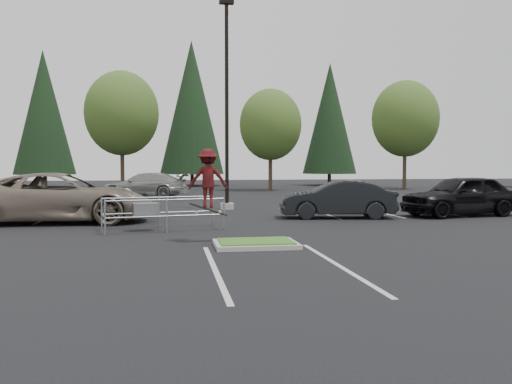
{
  "coord_description": "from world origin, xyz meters",
  "views": [
    {
      "loc": [
        -2.28,
        -14.26,
        2.22
      ],
      "look_at": [
        0.25,
        1.5,
        1.38
      ],
      "focal_mm": 38.0,
      "sensor_mm": 36.0,
      "label": 1
    }
  ],
  "objects": [
    {
      "name": "conif_c",
      "position": [
        14.0,
        39.5,
        6.85
      ],
      "size": [
        5.5,
        5.5,
        12.5
      ],
      "color": "#38281C",
      "rests_on": "ground"
    },
    {
      "name": "ground",
      "position": [
        0.0,
        0.0,
        0.0
      ],
      "size": [
        120.0,
        120.0,
        0.0
      ],
      "primitive_type": "plane",
      "color": "black",
      "rests_on": "ground"
    },
    {
      "name": "car_l_tan",
      "position": [
        -6.32,
        7.0,
        0.94
      ],
      "size": [
        6.88,
        3.34,
        1.88
      ],
      "primitive_type": "imported",
      "rotation": [
        0.0,
        0.0,
        1.54
      ],
      "color": "gray",
      "rests_on": "ground"
    },
    {
      "name": "car_far_silver",
      "position": [
        -3.83,
        22.0,
        0.81
      ],
      "size": [
        6.0,
        3.68,
        1.63
      ],
      "primitive_type": "imported",
      "rotation": [
        0.0,
        0.0,
        4.44
      ],
      "color": "#969792",
      "rests_on": "ground"
    },
    {
      "name": "cart_corral",
      "position": [
        -2.93,
        3.92,
        0.69
      ],
      "size": [
        4.09,
        2.12,
        1.11
      ],
      "rotation": [
        0.0,
        0.0,
        0.19
      ],
      "color": "gray",
      "rests_on": "ground"
    },
    {
      "name": "decid_c",
      "position": [
        5.99,
        29.83,
        5.25
      ],
      "size": [
        5.12,
        5.12,
        8.38
      ],
      "color": "#38281C",
      "rests_on": "ground"
    },
    {
      "name": "decid_b",
      "position": [
        -6.01,
        30.53,
        6.04
      ],
      "size": [
        5.89,
        5.89,
        9.64
      ],
      "color": "#38281C",
      "rests_on": "ground"
    },
    {
      "name": "grass_median",
      "position": [
        0.0,
        0.0,
        0.08
      ],
      "size": [
        2.2,
        1.6,
        0.16
      ],
      "color": "#99958E",
      "rests_on": "ground"
    },
    {
      "name": "car_r_charc",
      "position": [
        4.5,
        7.0,
        0.77
      ],
      "size": [
        4.85,
        2.3,
        1.54
      ],
      "primitive_type": "imported",
      "rotation": [
        0.0,
        0.0,
        4.56
      ],
      "color": "black",
      "rests_on": "ground"
    },
    {
      "name": "skateboarder",
      "position": [
        -1.2,
        1.0,
        1.79
      ],
      "size": [
        1.1,
        0.67,
        1.9
      ],
      "rotation": [
        0.0,
        0.0,
        3.1
      ],
      "color": "black",
      "rests_on": "ground"
    },
    {
      "name": "car_r_black",
      "position": [
        10.0,
        7.0,
        0.88
      ],
      "size": [
        5.42,
        2.88,
        1.76
      ],
      "primitive_type": "imported",
      "rotation": [
        0.0,
        0.0,
        4.88
      ],
      "color": "black",
      "rests_on": "ground"
    },
    {
      "name": "decid_d",
      "position": [
        17.99,
        30.33,
        5.91
      ],
      "size": [
        5.76,
        5.76,
        9.43
      ],
      "color": "#38281C",
      "rests_on": "ground"
    },
    {
      "name": "conif_b",
      "position": [
        0.0,
        40.5,
        7.85
      ],
      "size": [
        6.38,
        6.38,
        14.5
      ],
      "color": "#38281C",
      "rests_on": "ground"
    },
    {
      "name": "light_pole",
      "position": [
        0.5,
        12.0,
        4.56
      ],
      "size": [
        0.7,
        0.6,
        10.12
      ],
      "color": "#99958E",
      "rests_on": "ground"
    },
    {
      "name": "conif_a",
      "position": [
        -14.0,
        40.0,
        7.1
      ],
      "size": [
        5.72,
        5.72,
        13.0
      ],
      "color": "#38281C",
      "rests_on": "ground"
    },
    {
      "name": "stall_lines",
      "position": [
        -1.35,
        6.02,
        0.0
      ],
      "size": [
        22.62,
        17.6,
        0.01
      ],
      "color": "beige",
      "rests_on": "ground"
    }
  ]
}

